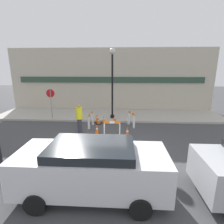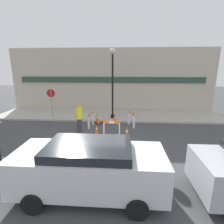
{
  "view_description": "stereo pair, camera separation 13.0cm",
  "coord_description": "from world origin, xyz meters",
  "px_view_note": "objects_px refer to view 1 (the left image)",
  "views": [
    {
      "loc": [
        1.01,
        -7.51,
        3.88
      ],
      "look_at": [
        0.4,
        3.65,
        1.0
      ],
      "focal_mm": 28.0,
      "sensor_mm": 36.0,
      "label": 1
    },
    {
      "loc": [
        1.14,
        -7.5,
        3.88
      ],
      "look_at": [
        0.4,
        3.65,
        1.0
      ],
      "focal_mm": 28.0,
      "sensor_mm": 36.0,
      "label": 2
    }
  ],
  "objects_px": {
    "person_worker": "(79,117)",
    "parked_car_1": "(92,166)",
    "streetlamp_post": "(112,74)",
    "stop_sign": "(51,99)"
  },
  "relations": [
    {
      "from": "stop_sign",
      "to": "person_worker",
      "type": "relative_size",
      "value": 1.22
    },
    {
      "from": "streetlamp_post",
      "to": "stop_sign",
      "type": "height_order",
      "value": "streetlamp_post"
    },
    {
      "from": "parked_car_1",
      "to": "streetlamp_post",
      "type": "bearing_deg",
      "value": 88.59
    },
    {
      "from": "stop_sign",
      "to": "person_worker",
      "type": "bearing_deg",
      "value": 131.81
    },
    {
      "from": "streetlamp_post",
      "to": "parked_car_1",
      "type": "distance_m",
      "value": 8.38
    },
    {
      "from": "streetlamp_post",
      "to": "person_worker",
      "type": "distance_m",
      "value": 4.12
    },
    {
      "from": "person_worker",
      "to": "parked_car_1",
      "type": "xyz_separation_m",
      "value": [
        1.64,
        -5.23,
        -0.0
      ]
    },
    {
      "from": "stop_sign",
      "to": "person_worker",
      "type": "height_order",
      "value": "stop_sign"
    },
    {
      "from": "streetlamp_post",
      "to": "parked_car_1",
      "type": "xyz_separation_m",
      "value": [
        -0.2,
        -8.02,
        -2.43
      ]
    },
    {
      "from": "streetlamp_post",
      "to": "stop_sign",
      "type": "relative_size",
      "value": 2.3
    }
  ]
}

